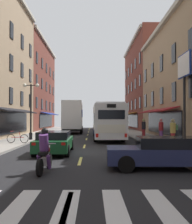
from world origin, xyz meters
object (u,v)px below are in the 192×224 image
at_px(sedan_mid, 75,126).
at_px(motorcycle_rider, 45,153).
at_px(pedestrian_rear, 144,129).
at_px(box_truck, 73,117).
at_px(pedestrian_near, 173,132).
at_px(sedan_far, 166,152).
at_px(sedan_near, 55,142).
at_px(street_lamp_twin, 31,108).
at_px(billboard_sign, 184,76).
at_px(transit_bus, 107,121).
at_px(bicycle_near, 18,138).
at_px(pedestrian_mid, 161,130).

height_order(sedan_mid, motorcycle_rider, motorcycle_rider).
xyz_separation_m(motorcycle_rider, pedestrian_rear, (6.36, 13.92, 0.36)).
distance_m(box_truck, pedestrian_near, 18.81).
bearing_deg(pedestrian_rear, sedan_far, -99.85).
bearing_deg(sedan_near, street_lamp_twin, 111.88).
bearing_deg(billboard_sign, transit_bus, 124.87).
height_order(motorcycle_rider, street_lamp_twin, street_lamp_twin).
height_order(billboard_sign, transit_bus, billboard_sign).
xyz_separation_m(box_truck, sedan_far, (5.49, -24.06, -1.44)).
distance_m(sedan_far, bicycle_near, 12.87).
relative_size(box_truck, sedan_far, 1.48).
distance_m(transit_bus, pedestrian_mid, 6.33).
bearing_deg(motorcycle_rider, pedestrian_rear, 65.45).
bearing_deg(box_truck, pedestrian_rear, -56.55).
relative_size(billboard_sign, pedestrian_mid, 3.52).
xyz_separation_m(bicycle_near, street_lamp_twin, (0.25, 3.18, 2.36)).
height_order(box_truck, pedestrian_near, box_truck).
distance_m(sedan_far, pedestrian_near, 7.44).
bearing_deg(pedestrian_rear, sedan_mid, 107.64).
relative_size(sedan_mid, sedan_far, 1.02).
bearing_deg(pedestrian_near, street_lamp_twin, 36.81).
relative_size(box_truck, pedestrian_mid, 3.77).
height_order(motorcycle_rider, pedestrian_near, pedestrian_near).
relative_size(sedan_near, bicycle_near, 2.69).
bearing_deg(pedestrian_near, transit_bus, 0.37).
height_order(sedan_near, pedestrian_near, pedestrian_near).
bearing_deg(sedan_mid, street_lamp_twin, -97.16).
distance_m(motorcycle_rider, pedestrian_mid, 13.33).
distance_m(motorcycle_rider, street_lamp_twin, 14.08).
xyz_separation_m(sedan_near, pedestrian_rear, (6.76, 8.48, 0.41)).
distance_m(pedestrian_near, pedestrian_mid, 3.51).
bearing_deg(billboard_sign, sedan_far, -113.68).
bearing_deg(sedan_far, box_truck, 102.84).
distance_m(billboard_sign, sedan_near, 10.20).
bearing_deg(bicycle_near, street_lamp_twin, 85.52).
relative_size(transit_bus, sedan_far, 2.44).
bearing_deg(sedan_far, motorcycle_rider, -172.05).
distance_m(billboard_sign, pedestrian_rear, 6.75).
xyz_separation_m(transit_bus, sedan_near, (-3.58, -10.57, -1.08)).
xyz_separation_m(transit_bus, bicycle_near, (-7.04, -5.76, -1.23)).
xyz_separation_m(billboard_sign, box_truck, (-9.03, 15.99, -2.85)).
relative_size(transit_bus, pedestrian_near, 6.21).
bearing_deg(pedestrian_near, sedan_mid, -7.60).
bearing_deg(box_truck, billboard_sign, -60.55).
bearing_deg(pedestrian_near, box_truck, -0.10).
distance_m(transit_bus, pedestrian_near, 9.25).
relative_size(sedan_near, street_lamp_twin, 0.94).
bearing_deg(pedestrian_rear, pedestrian_mid, -75.18).
bearing_deg(sedan_mid, transit_bus, -76.63).
height_order(sedan_far, pedestrian_rear, pedestrian_rear).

